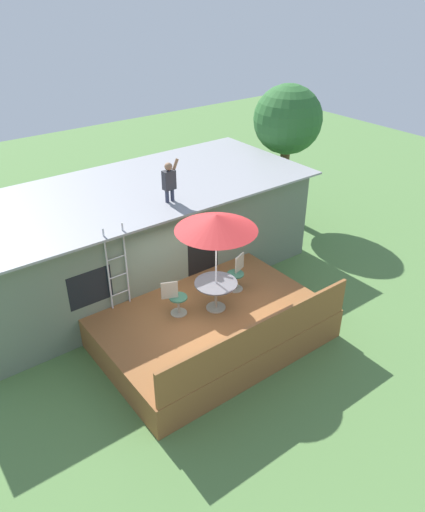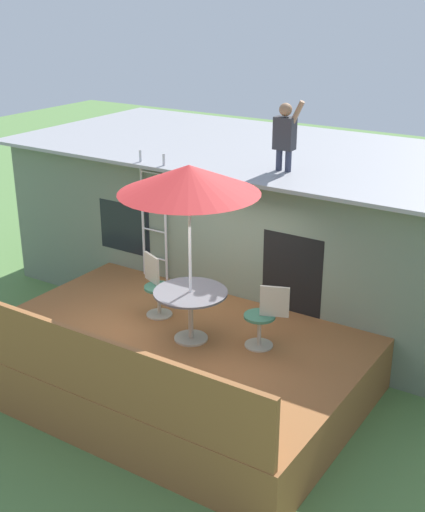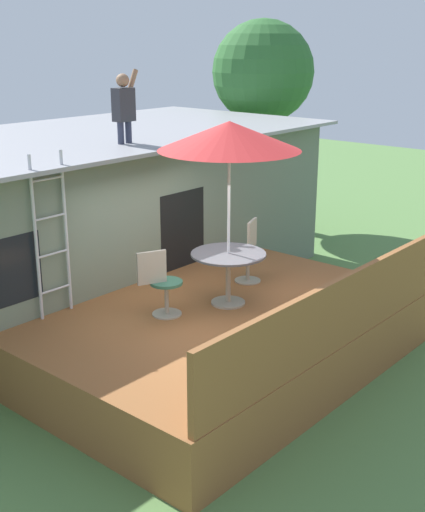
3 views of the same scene
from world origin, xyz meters
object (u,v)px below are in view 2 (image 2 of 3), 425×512
patio_chair_left (156,286)px  patio_chair_right (265,317)px  step_ladder (154,216)px  patio_table (191,302)px  patio_umbrella (189,179)px  person_figure (285,132)px

patio_chair_left → patio_chair_right: size_ratio=1.00×
step_ladder → patio_chair_left: step_ladder is taller
patio_table → patio_chair_left: size_ratio=1.13×
patio_umbrella → person_figure: 2.29m
patio_chair_left → patio_chair_right: same height
patio_chair_right → patio_umbrella: bearing=0.0°
step_ladder → patio_chair_right: 3.07m
patio_chair_right → step_ladder: bearing=-43.9°
patio_table → patio_chair_right: (0.97, 0.38, -0.13)m
patio_chair_left → patio_umbrella: bearing=0.0°
patio_chair_right → person_figure: bearing=-89.8°
patio_table → step_ladder: size_ratio=0.47×
patio_chair_right → patio_chair_left: bearing=-22.1°
patio_table → step_ladder: (-1.80, 1.53, 0.51)m
step_ladder → person_figure: bearing=20.0°
person_figure → patio_umbrella: bearing=-95.7°
patio_chair_right → patio_table: bearing=0.0°
patio_table → person_figure: 3.05m
patio_table → person_figure: bearing=84.3°
patio_table → patio_chair_left: bearing=156.2°
person_figure → patio_chair_right: person_figure is taller
patio_table → patio_chair_left: patio_chair_left is taller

